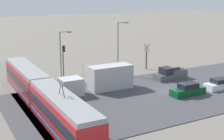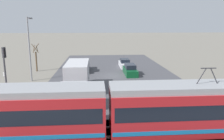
{
  "view_description": "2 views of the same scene",
  "coord_description": "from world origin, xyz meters",
  "views": [
    {
      "loc": [
        -31.62,
        26.57,
        12.85
      ],
      "look_at": [
        5.75,
        6.22,
        2.47
      ],
      "focal_mm": 50.0,
      "sensor_mm": 36.0,
      "label": 1
    },
    {
      "loc": [
        2.75,
        31.59,
        7.66
      ],
      "look_at": [
        1.08,
        8.9,
        2.83
      ],
      "focal_mm": 35.0,
      "sensor_mm": 36.0,
      "label": 2
    }
  ],
  "objects": [
    {
      "name": "sedan_car_1",
      "position": [
        -2.39,
        -0.57,
        0.74
      ],
      "size": [
        1.71,
        4.79,
        1.6
      ],
      "rotation": [
        0.0,
        0.0,
        3.14
      ],
      "color": "#0C4723",
      "rests_on": "ground"
    },
    {
      "name": "road_surface",
      "position": [
        0.0,
        0.0,
        0.04
      ],
      "size": [
        18.4,
        43.65,
        0.08
      ],
      "color": "#424247",
      "rests_on": "ground"
    },
    {
      "name": "street_tree",
      "position": [
        12.5,
        -4.31,
        2.07
      ],
      "size": [
        1.08,
        0.9,
        4.56
      ],
      "color": "brown",
      "rests_on": "ground"
    },
    {
      "name": "ground_plane",
      "position": [
        0.0,
        0.0,
        0.0
      ],
      "size": [
        320.0,
        320.0,
        0.0
      ],
      "primitive_type": "plane",
      "color": "slate"
    },
    {
      "name": "light_rail_tram",
      "position": [
        2.02,
        17.42,
        1.77
      ],
      "size": [
        27.58,
        2.78,
        4.61
      ],
      "color": "#B21E23",
      "rests_on": "ground"
    },
    {
      "name": "rail_bed",
      "position": [
        0.0,
        17.42,
        0.05
      ],
      "size": [
        61.68,
        4.4,
        0.22
      ],
      "color": "slate",
      "rests_on": "ground"
    },
    {
      "name": "street_lamp_mid_block",
      "position": [
        11.58,
        1.77,
        4.91
      ],
      "size": [
        0.36,
        1.95,
        8.56
      ],
      "color": "gray",
      "rests_on": "ground"
    },
    {
      "name": "sedan_car_0",
      "position": [
        -2.32,
        -6.4,
        0.68
      ],
      "size": [
        1.76,
        4.59,
        1.46
      ],
      "rotation": [
        0.0,
        0.0,
        3.14
      ],
      "color": "silver",
      "rests_on": "ground"
    },
    {
      "name": "box_truck",
      "position": [
        4.91,
        8.34,
        1.6
      ],
      "size": [
        2.5,
        10.21,
        3.29
      ],
      "color": "silver",
      "rests_on": "ground"
    },
    {
      "name": "no_parking_sign",
      "position": [
        12.74,
        7.66,
        1.5
      ],
      "size": [
        0.32,
        0.08,
        2.49
      ],
      "color": "gray",
      "rests_on": "ground"
    },
    {
      "name": "traffic_light_pole",
      "position": [
        11.07,
        11.42,
        3.6
      ],
      "size": [
        0.28,
        0.47,
        5.59
      ],
      "color": "#47474C",
      "rests_on": "ground"
    },
    {
      "name": "pickup_truck",
      "position": [
        4.97,
        -3.5,
        0.79
      ],
      "size": [
        2.05,
        5.23,
        1.9
      ],
      "color": "#4C5156",
      "rests_on": "ground"
    }
  ]
}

